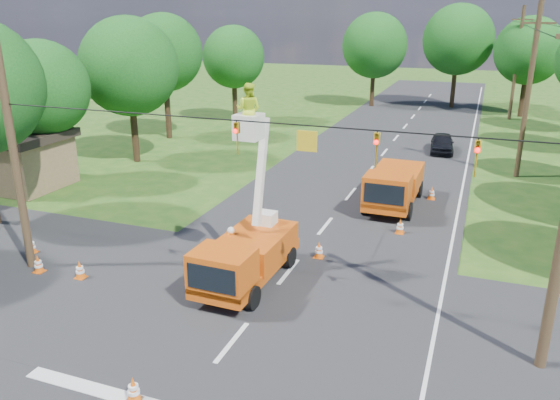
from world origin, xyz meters
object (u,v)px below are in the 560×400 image
at_px(traffic_cone_4, 80,270).
at_px(tree_far_c, 529,51).
at_px(second_truck, 394,186).
at_px(traffic_cone_2, 319,250).
at_px(ground_worker, 232,253).
at_px(tree_far_a, 375,46).
at_px(traffic_cone_0, 133,389).
at_px(traffic_cone_3, 400,226).
at_px(pole_right_mid, 528,91).
at_px(tree_left_d, 129,67).
at_px(traffic_cone_5, 38,264).
at_px(traffic_cone_7, 432,193).
at_px(bucket_truck, 246,244).
at_px(tree_left_c, 41,88).
at_px(pole_left, 14,154).
at_px(distant_car, 442,143).
at_px(tree_left_f, 234,57).
at_px(traffic_cone_6, 31,245).
at_px(shed, 17,158).
at_px(tree_left_e, 164,53).
at_px(tree_far_b, 458,40).
at_px(pole_right_far, 517,63).

distance_m(traffic_cone_4, tree_far_c, 45.64).
height_order(second_truck, traffic_cone_2, second_truck).
height_order(ground_worker, tree_far_a, tree_far_a).
bearing_deg(traffic_cone_0, traffic_cone_3, 71.43).
bearing_deg(pole_right_mid, tree_left_d, -167.99).
distance_m(traffic_cone_5, traffic_cone_7, 19.12).
bearing_deg(bucket_truck, tree_left_c, 155.99).
relative_size(traffic_cone_0, tree_far_a, 0.07).
bearing_deg(pole_left, distant_car, 61.78).
bearing_deg(tree_far_c, traffic_cone_0, -102.79).
relative_size(second_truck, tree_far_c, 0.64).
height_order(pole_right_mid, tree_left_f, pole_right_mid).
xyz_separation_m(traffic_cone_5, tree_far_c, (18.35, 42.31, 5.70)).
relative_size(pole_left, tree_far_a, 0.95).
xyz_separation_m(traffic_cone_0, traffic_cone_7, (5.37, 18.88, 0.00)).
distance_m(traffic_cone_5, tree_far_a, 43.87).
bearing_deg(traffic_cone_6, shed, 137.22).
relative_size(traffic_cone_2, traffic_cone_4, 1.00).
bearing_deg(tree_left_e, pole_left, -71.64).
distance_m(traffic_cone_3, tree_far_b, 37.20).
xyz_separation_m(traffic_cone_0, tree_far_a, (-3.79, 48.18, 5.83)).
bearing_deg(tree_left_c, tree_left_d, 75.96).
relative_size(tree_left_d, tree_far_a, 0.97).
bearing_deg(traffic_cone_4, tree_left_e, 113.77).
bearing_deg(pole_right_far, traffic_cone_4, -111.16).
distance_m(second_truck, shed, 20.79).
relative_size(second_truck, traffic_cone_0, 8.23).
xyz_separation_m(traffic_cone_5, tree_far_b, (11.85, 45.31, 6.45)).
relative_size(ground_worker, tree_left_c, 0.22).
relative_size(bucket_truck, traffic_cone_5, 10.07).
bearing_deg(tree_far_c, pole_right_mid, -92.60).
distance_m(tree_left_e, tree_far_b, 30.35).
height_order(ground_worker, tree_left_e, tree_left_e).
xyz_separation_m(tree_left_d, tree_left_e, (-1.80, 7.00, 0.37)).
xyz_separation_m(second_truck, tree_far_b, (0.57, 33.16, 5.68)).
height_order(distant_car, pole_right_far, pole_right_far).
relative_size(traffic_cone_6, tree_left_c, 0.09).
bearing_deg(second_truck, tree_left_e, 152.80).
bearing_deg(distant_car, traffic_cone_2, -103.60).
height_order(ground_worker, traffic_cone_2, ground_worker).
height_order(traffic_cone_6, shed, shed).
bearing_deg(shed, tree_far_c, 51.03).
distance_m(ground_worker, traffic_cone_2, 3.70).
height_order(pole_right_mid, tree_far_c, pole_right_mid).
relative_size(tree_left_c, tree_far_c, 0.88).
relative_size(traffic_cone_7, shed, 0.13).
height_order(traffic_cone_7, pole_left, pole_left).
xyz_separation_m(bucket_truck, tree_far_a, (-3.87, 41.34, 4.62)).
distance_m(tree_left_f, tree_far_c, 27.10).
bearing_deg(distant_car, pole_right_far, 67.78).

